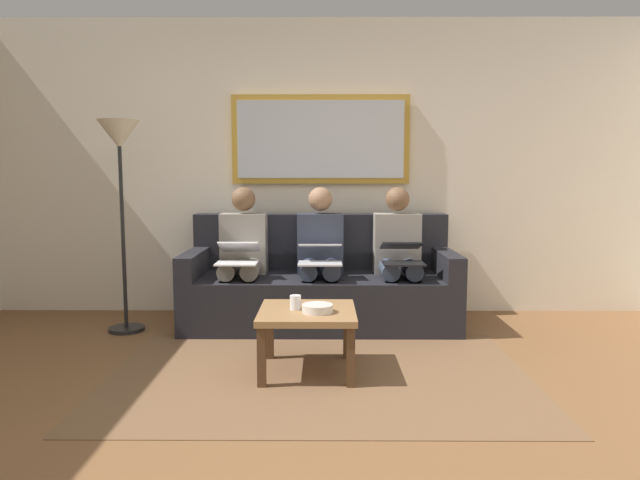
# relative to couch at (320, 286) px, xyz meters

# --- Properties ---
(ground_plane) EXTENTS (6.00, 5.20, 0.10)m
(ground_plane) POSITION_rel_couch_xyz_m (0.00, 2.12, -0.36)
(ground_plane) COLOR brown
(wall_rear) EXTENTS (6.00, 0.12, 2.60)m
(wall_rear) POSITION_rel_couch_xyz_m (0.00, -0.48, 0.99)
(wall_rear) COLOR beige
(wall_rear) RESTS_ON ground_plane
(area_rug) EXTENTS (2.60, 1.80, 0.01)m
(area_rug) POSITION_rel_couch_xyz_m (0.00, 1.27, -0.31)
(area_rug) COLOR brown
(area_rug) RESTS_ON ground_plane
(couch) EXTENTS (2.20, 0.90, 0.90)m
(couch) POSITION_rel_couch_xyz_m (0.00, 0.00, 0.00)
(couch) COLOR black
(couch) RESTS_ON ground_plane
(framed_mirror) EXTENTS (1.56, 0.05, 0.78)m
(framed_mirror) POSITION_rel_couch_xyz_m (0.00, -0.39, 1.24)
(framed_mirror) COLOR #B7892D
(coffee_table) EXTENTS (0.60, 0.60, 0.40)m
(coffee_table) POSITION_rel_couch_xyz_m (0.08, 1.22, 0.03)
(coffee_table) COLOR olive
(coffee_table) RESTS_ON ground_plane
(cup) EXTENTS (0.07, 0.07, 0.09)m
(cup) POSITION_rel_couch_xyz_m (0.15, 1.21, 0.14)
(cup) COLOR silver
(cup) RESTS_ON coffee_table
(bowl) EXTENTS (0.19, 0.19, 0.05)m
(bowl) POSITION_rel_couch_xyz_m (0.01, 1.29, 0.12)
(bowl) COLOR beige
(bowl) RESTS_ON coffee_table
(person_left) EXTENTS (0.38, 0.58, 1.14)m
(person_left) POSITION_rel_couch_xyz_m (-0.64, 0.07, 0.30)
(person_left) COLOR gray
(person_left) RESTS_ON couch
(laptop_black) EXTENTS (0.31, 0.39, 0.17)m
(laptop_black) POSITION_rel_couch_xyz_m (-0.64, 0.30, 0.32)
(laptop_black) COLOR black
(person_middle) EXTENTS (0.38, 0.58, 1.14)m
(person_middle) POSITION_rel_couch_xyz_m (0.00, 0.07, 0.30)
(person_middle) COLOR #2D3342
(person_middle) RESTS_ON couch
(laptop_silver) EXTENTS (0.33, 0.37, 0.15)m
(laptop_silver) POSITION_rel_couch_xyz_m (0.00, 0.31, 0.32)
(laptop_silver) COLOR silver
(person_right) EXTENTS (0.38, 0.58, 1.14)m
(person_right) POSITION_rel_couch_xyz_m (0.64, 0.07, 0.30)
(person_right) COLOR gray
(person_right) RESTS_ON couch
(laptop_white) EXTENTS (0.32, 0.37, 0.17)m
(laptop_white) POSITION_rel_couch_xyz_m (0.64, 0.30, 0.32)
(laptop_white) COLOR white
(standing_lamp) EXTENTS (0.32, 0.32, 1.66)m
(standing_lamp) POSITION_rel_couch_xyz_m (1.55, 0.27, 1.06)
(standing_lamp) COLOR black
(standing_lamp) RESTS_ON ground_plane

